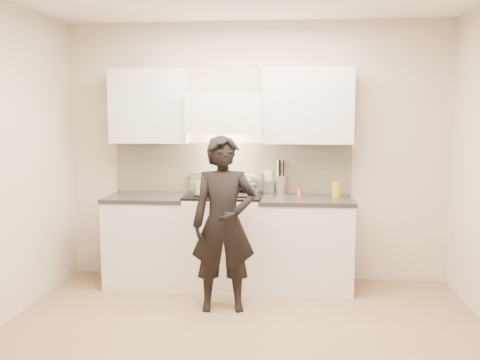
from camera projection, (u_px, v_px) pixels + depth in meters
name	position (u px, v px, depth m)	size (l,w,h in m)	color
ground_plane	(240.00, 345.00, 4.07)	(4.00, 4.00, 0.00)	#876E50
room_shell	(237.00, 133.00, 4.25)	(4.04, 3.54, 2.70)	beige
stove	(224.00, 240.00, 5.45)	(0.76, 0.65, 0.96)	silver
counter_right	(306.00, 243.00, 5.37)	(0.92, 0.67, 0.92)	silver
counter_left	(149.00, 239.00, 5.52)	(0.82, 0.67, 0.92)	silver
wok	(245.00, 183.00, 5.50)	(0.32, 0.38, 0.26)	silver
stock_pot	(204.00, 187.00, 5.27)	(0.30, 0.21, 0.14)	silver
utensil_crock	(280.00, 183.00, 5.57)	(0.13, 0.13, 0.35)	#ABABAB
spice_jar	(299.00, 192.00, 5.44)	(0.04, 0.04, 0.09)	orange
oil_glass	(336.00, 189.00, 5.35)	(0.09, 0.09, 0.15)	#A88522
person	(224.00, 224.00, 4.72)	(0.57, 0.37, 1.56)	black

